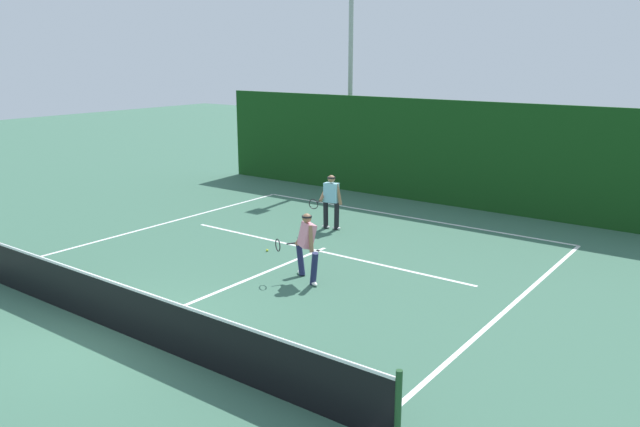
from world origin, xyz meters
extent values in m
plane|color=#3A6550|center=(0.00, 0.00, 0.00)|extent=(80.00, 80.00, 0.00)
cube|color=white|center=(0.00, 10.56, 0.00)|extent=(10.67, 0.10, 0.01)
cube|color=white|center=(0.00, 6.11, 0.00)|extent=(8.70, 0.10, 0.01)
cube|color=white|center=(0.00, 3.20, 0.00)|extent=(0.10, 6.40, 0.01)
cylinder|color=#1E4723|center=(5.80, 0.00, 0.54)|extent=(0.09, 0.09, 1.09)
cube|color=black|center=(0.00, 0.00, 0.46)|extent=(11.51, 0.02, 0.93)
cube|color=white|center=(0.00, 0.00, 0.95)|extent=(11.51, 0.03, 0.05)
cylinder|color=#1E234C|center=(1.43, 4.04, 0.39)|extent=(0.31, 0.26, 0.79)
cylinder|color=#1E234C|center=(0.74, 4.42, 0.39)|extent=(0.37, 0.29, 0.78)
ellipsoid|color=white|center=(1.43, 4.04, 0.04)|extent=(0.28, 0.22, 0.09)
ellipsoid|color=white|center=(0.74, 4.42, 0.04)|extent=(0.28, 0.22, 0.09)
cube|color=pink|center=(1.09, 4.23, 1.05)|extent=(0.51, 0.49, 0.58)
cylinder|color=#9E704C|center=(1.28, 4.12, 1.02)|extent=(0.20, 0.17, 0.60)
cylinder|color=#9E704C|center=(0.89, 4.34, 1.02)|extent=(0.28, 0.41, 0.54)
sphere|color=#9E704C|center=(1.09, 4.23, 1.44)|extent=(0.21, 0.21, 0.21)
cylinder|color=black|center=(1.09, 4.23, 1.48)|extent=(0.31, 0.31, 0.04)
cylinder|color=black|center=(0.73, 4.14, 0.81)|extent=(0.16, 0.24, 0.03)
torus|color=black|center=(0.56, 3.85, 0.81)|extent=(0.27, 0.17, 0.29)
cylinder|color=black|center=(-0.78, 8.06, 0.40)|extent=(0.17, 0.17, 0.80)
cylinder|color=black|center=(-1.12, 7.99, 0.40)|extent=(0.18, 0.17, 0.80)
ellipsoid|color=white|center=(-0.78, 8.06, 0.04)|extent=(0.28, 0.16, 0.09)
ellipsoid|color=white|center=(-1.12, 7.99, 0.04)|extent=(0.28, 0.16, 0.09)
cube|color=#8CCCE0|center=(-0.95, 8.02, 1.08)|extent=(0.45, 0.30, 0.56)
cylinder|color=#9E704C|center=(-0.72, 8.07, 1.06)|extent=(0.24, 0.14, 0.62)
cylinder|color=#9E704C|center=(-1.17, 7.98, 1.06)|extent=(0.19, 0.55, 0.46)
sphere|color=#9E704C|center=(-0.95, 8.02, 1.49)|extent=(0.21, 0.21, 0.21)
cylinder|color=black|center=(-0.95, 8.02, 1.52)|extent=(0.27, 0.27, 0.04)
cylinder|color=black|center=(-1.17, 7.73, 0.84)|extent=(0.08, 0.26, 0.03)
torus|color=black|center=(-1.11, 7.39, 0.84)|extent=(0.29, 0.08, 0.29)
sphere|color=#D1E033|center=(-1.02, 5.27, 0.03)|extent=(0.07, 0.07, 0.07)
cube|color=#123E14|center=(0.00, 12.80, 1.75)|extent=(18.26, 0.12, 3.50)
cylinder|color=#9EA39E|center=(-4.67, 14.54, 4.16)|extent=(0.18, 0.18, 8.32)
camera|label=1|loc=(9.22, -6.31, 4.92)|focal=35.12mm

